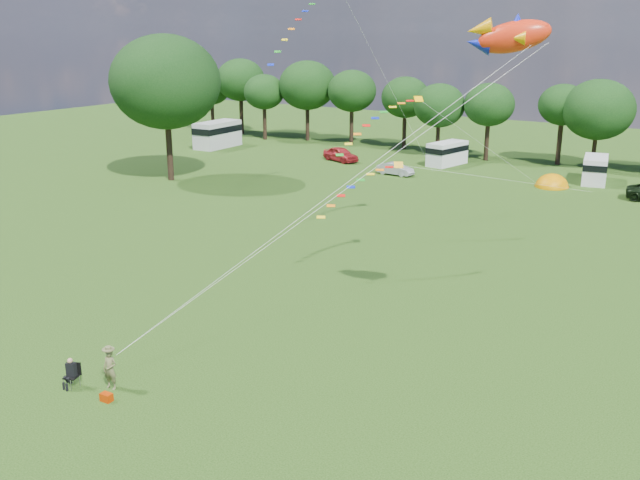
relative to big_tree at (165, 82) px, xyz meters
The scene contains 16 objects.
ground_plane 42.02m from the big_tree, 43.03° to the right, with size 180.00×180.00×0.00m, color black.
tree_line 44.52m from the big_tree, 37.40° to the left, with size 102.98×10.98×10.27m.
big_tree is the anchor object (origin of this frame).
car_a 20.67m from the big_tree, 64.54° to the left, with size 1.79×4.54×1.51m, color #A81F24.
car_b 23.05m from the big_tree, 39.64° to the left, with size 1.27×3.39×1.20m, color #94969B.
campervan_a 20.54m from the big_tree, 118.12° to the left, with size 2.96×6.38×3.07m.
campervan_b 29.32m from the big_tree, 49.14° to the left, with size 2.92×5.17×2.39m.
campervan_c 40.14m from the big_tree, 31.83° to the left, with size 3.01×5.20×2.39m.
tent_orange 36.14m from the big_tree, 28.42° to the left, with size 2.99×3.28×2.34m.
kite_flyer 41.63m from the big_tree, 48.48° to the right, with size 0.61×0.40×1.66m, color brown.
camp_chair 41.32m from the big_tree, 50.64° to the right, with size 0.63×0.64×1.26m.
kite_bag 42.77m from the big_tree, 48.55° to the right, with size 0.45×0.30×0.32m, color #AA2A01.
fish_kite 43.67m from the big_tree, 27.56° to the right, with size 3.37×1.88×1.76m.
streamer_kite_a 18.39m from the big_tree, ahead, with size 3.27×5.43×5.73m.
streamer_kite_b 25.87m from the big_tree, 11.22° to the right, with size 4.28×4.66×3.79m.
streamer_kite_c 31.21m from the big_tree, 23.95° to the right, with size 3.10×4.84×2.77m.
Camera 1 is at (17.96, -19.19, 13.72)m, focal length 40.00 mm.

